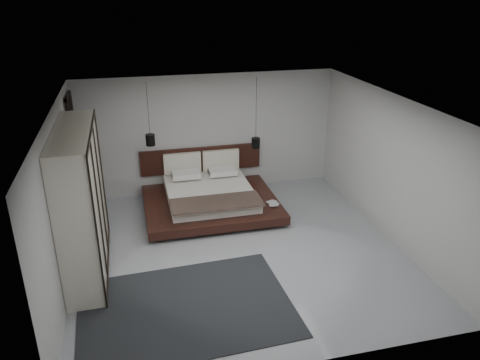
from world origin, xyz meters
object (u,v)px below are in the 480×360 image
object	(u,v)px
lattice_screen	(76,156)
pendant_left	(150,140)
wardrobe	(81,202)
pendant_right	(256,143)
rug	(186,308)
bed	(210,196)

from	to	relation	value
lattice_screen	pendant_left	xyz separation A→B (m)	(1.57, -0.08, 0.26)
pendant_left	wardrobe	world-z (taller)	pendant_left
pendant_right	rug	world-z (taller)	pendant_right
lattice_screen	wardrobe	xyz separation A→B (m)	(0.25, -2.36, -0.03)
lattice_screen	bed	xyz separation A→B (m)	(2.75, -0.55, -1.01)
lattice_screen	rug	world-z (taller)	lattice_screen
bed	rug	world-z (taller)	bed
pendant_left	rug	bearing A→B (deg)	-87.25
lattice_screen	pendant_right	bearing A→B (deg)	-1.22
lattice_screen	rug	bearing A→B (deg)	-65.97
bed	pendant_right	bearing A→B (deg)	21.38
bed	rug	bearing A→B (deg)	-106.44
pendant_left	wardrobe	size ratio (longest dim) A/B	0.53
wardrobe	rug	bearing A→B (deg)	-46.25
pendant_left	wardrobe	xyz separation A→B (m)	(-1.31, -2.28, -0.29)
lattice_screen	bed	world-z (taller)	lattice_screen
pendant_left	pendant_right	xyz separation A→B (m)	(2.36, 0.00, -0.25)
pendant_right	rug	xyz separation A→B (m)	(-2.18, -3.84, -1.30)
bed	wardrobe	size ratio (longest dim) A/B	1.11
rug	lattice_screen	bearing A→B (deg)	114.03
bed	rug	size ratio (longest dim) A/B	0.88
lattice_screen	pendant_left	world-z (taller)	pendant_left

